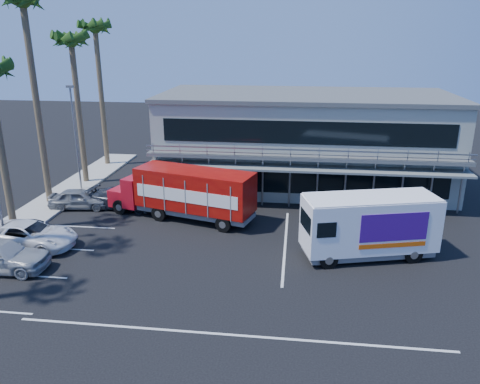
# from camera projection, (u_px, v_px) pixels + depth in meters

# --- Properties ---
(ground) EXTENTS (120.00, 120.00, 0.00)m
(ground) POSITION_uv_depth(u_px,v_px,m) (245.00, 266.00, 24.68)
(ground) COLOR black
(ground) RESTS_ON ground
(building) EXTENTS (22.40, 12.00, 7.30)m
(building) POSITION_uv_depth(u_px,v_px,m) (304.00, 140.00, 37.20)
(building) COLOR #9EA294
(building) RESTS_ON ground
(curb_strip) EXTENTS (3.00, 32.00, 0.16)m
(curb_strip) POSITION_uv_depth(u_px,v_px,m) (38.00, 212.00, 32.05)
(curb_strip) COLOR #A5A399
(curb_strip) RESTS_ON ground
(palm_d) EXTENTS (2.80, 2.80, 14.75)m
(palm_d) POSITION_uv_depth(u_px,v_px,m) (24.00, 15.00, 29.88)
(palm_d) COLOR brown
(palm_d) RESTS_ON ground
(palm_e) EXTENTS (2.80, 2.80, 12.25)m
(palm_e) POSITION_uv_depth(u_px,v_px,m) (72.00, 49.00, 35.23)
(palm_e) COLOR brown
(palm_e) RESTS_ON ground
(palm_f) EXTENTS (2.80, 2.80, 13.25)m
(palm_f) POSITION_uv_depth(u_px,v_px,m) (96.00, 36.00, 40.16)
(palm_f) COLOR brown
(palm_f) RESTS_ON ground
(light_pole_far) EXTENTS (0.50, 0.25, 8.09)m
(light_pole_far) POSITION_uv_depth(u_px,v_px,m) (75.00, 134.00, 35.24)
(light_pole_far) COLOR gray
(light_pole_far) RESTS_ON ground
(red_truck) EXTENTS (10.31, 4.98, 3.39)m
(red_truck) POSITION_uv_depth(u_px,v_px,m) (185.00, 192.00, 30.50)
(red_truck) COLOR #AE0E1A
(red_truck) RESTS_ON ground
(white_van) EXTENTS (7.50, 4.19, 3.48)m
(white_van) POSITION_uv_depth(u_px,v_px,m) (369.00, 225.00, 25.21)
(white_van) COLOR white
(white_van) RESTS_ON ground
(parked_car_b) EXTENTS (4.13, 1.93, 1.31)m
(parked_car_b) POSITION_uv_depth(u_px,v_px,m) (34.00, 234.00, 27.06)
(parked_car_b) COLOR black
(parked_car_b) RESTS_ON ground
(parked_car_c) EXTENTS (5.54, 2.86, 1.49)m
(parked_car_c) POSITION_uv_depth(u_px,v_px,m) (30.00, 235.00, 26.65)
(parked_car_c) COLOR white
(parked_car_c) RESTS_ON ground
(parked_car_d) EXTENTS (5.04, 2.44, 1.41)m
(parked_car_d) POSITION_uv_depth(u_px,v_px,m) (123.00, 199.00, 32.71)
(parked_car_d) COLOR #292E36
(parked_car_d) RESTS_ON ground
(parked_car_e) EXTENTS (4.33, 2.21, 1.41)m
(parked_car_e) POSITION_uv_depth(u_px,v_px,m) (80.00, 199.00, 32.68)
(parked_car_e) COLOR slate
(parked_car_e) RESTS_ON ground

